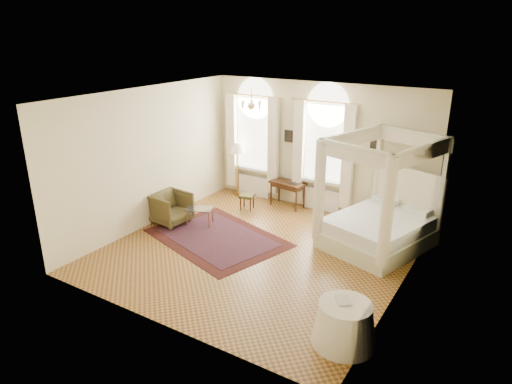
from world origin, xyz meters
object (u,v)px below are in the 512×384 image
stool (247,197)px  floor_lamp (238,150)px  canopy_bed (378,223)px  nightstand (418,221)px  writing_desk (288,185)px  armchair (171,208)px  side_table (345,324)px  coffee_table (200,210)px

stool → floor_lamp: (-0.79, 0.77, 0.98)m
canopy_bed → nightstand: (0.61, 1.11, -0.22)m
writing_desk → armchair: bearing=-127.8°
canopy_bed → floor_lamp: size_ratio=1.72×
canopy_bed → side_table: 3.53m
nightstand → stool: bearing=-169.6°
floor_lamp → coffee_table: bearing=-80.8°
writing_desk → stool: 1.12m
armchair → floor_lamp: size_ratio=0.54×
nightstand → stool: size_ratio=1.55×
stool → coffee_table: (-0.43, -1.45, 0.04)m
writing_desk → coffee_table: size_ratio=1.31×
nightstand → floor_lamp: (-5.00, 0.00, 0.99)m
writing_desk → floor_lamp: size_ratio=0.63×
nightstand → side_table: (0.00, -4.57, -0.00)m
canopy_bed → nightstand: 1.28m
canopy_bed → side_table: size_ratio=2.68×
canopy_bed → stool: 3.61m
armchair → floor_lamp: bearing=-1.6°
coffee_table → floor_lamp: floor_lamp is taller
canopy_bed → armchair: 4.90m
side_table → stool: bearing=137.9°
writing_desk → armchair: 3.13m
nightstand → armchair: bearing=-154.8°
writing_desk → coffee_table: (-1.24, -2.19, -0.21)m
canopy_bed → writing_desk: size_ratio=2.73×
canopy_bed → writing_desk: canopy_bed is taller
coffee_table → nightstand: bearing=25.6°
stool → armchair: bearing=-122.6°
armchair → coffee_table: 0.73m
writing_desk → side_table: writing_desk is taller
canopy_bed → stool: size_ratio=6.16×
canopy_bed → writing_desk: 2.98m
armchair → canopy_bed: bearing=-68.0°
nightstand → writing_desk: bearing=-179.4°
nightstand → side_table: bearing=-90.0°
nightstand → coffee_table: nightstand is taller
canopy_bed → side_table: (0.61, -3.47, -0.22)m
writing_desk → nightstand: bearing=0.6°
nightstand → coffee_table: (-4.63, -2.22, 0.05)m
nightstand → stool: (-4.20, -0.77, 0.01)m
stool → canopy_bed: bearing=-5.3°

